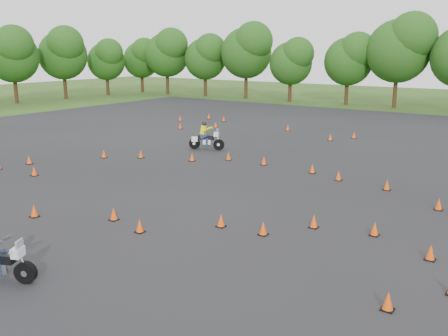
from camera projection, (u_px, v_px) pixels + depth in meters
ground at (162, 221)px, 18.10m from camera, size 140.00×140.00×0.00m
asphalt_pad at (249, 185)px, 22.91m from camera, size 62.00×62.00×0.00m
traffic_cones at (263, 181)px, 22.73m from camera, size 32.59×32.86×0.45m
rider_grey at (0, 254)px, 13.28m from camera, size 2.11×1.41×1.57m
rider_yellow at (206, 136)px, 30.67m from camera, size 2.34×1.41×1.73m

